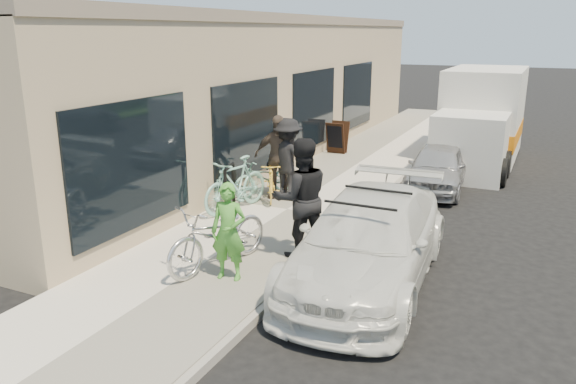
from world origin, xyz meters
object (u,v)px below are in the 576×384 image
(cruiser_bike_b, at_px, (265,177))
(cruiser_bike_a, at_px, (236,184))
(tandem_bike, at_px, (219,235))
(bike_rack, at_px, (229,184))
(bystander_a, at_px, (288,159))
(bystander_b, at_px, (278,157))
(moving_truck, at_px, (481,122))
(sedan_silver, at_px, (438,167))
(sandwich_board, at_px, (337,137))
(cruiser_bike_c, at_px, (271,180))
(sedan_white, at_px, (369,241))
(man_standing, at_px, (301,198))
(woman_rider, at_px, (229,232))

(cruiser_bike_b, bearing_deg, cruiser_bike_a, -67.15)
(tandem_bike, bearing_deg, bike_rack, 132.62)
(bystander_a, bearing_deg, bystander_b, 12.73)
(moving_truck, distance_m, cruiser_bike_b, 7.50)
(sedan_silver, height_order, cruiser_bike_b, sedan_silver)
(sandwich_board, distance_m, cruiser_bike_a, 6.31)
(cruiser_bike_b, bearing_deg, cruiser_bike_c, -12.16)
(sandwich_board, bearing_deg, tandem_bike, -79.45)
(tandem_bike, distance_m, cruiser_bike_c, 3.85)
(bike_rack, distance_m, sandwich_board, 6.45)
(sedan_white, bearing_deg, bystander_b, 131.37)
(bike_rack, relative_size, sandwich_board, 1.02)
(cruiser_bike_c, bearing_deg, moving_truck, 34.09)
(sandwich_board, relative_size, cruiser_bike_a, 0.51)
(bike_rack, distance_m, tandem_bike, 2.91)
(tandem_bike, xyz_separation_m, bystander_a, (-0.67, 3.96, 0.37))
(cruiser_bike_b, bearing_deg, bystander_a, 29.61)
(tandem_bike, xyz_separation_m, man_standing, (0.98, 0.99, 0.46))
(bike_rack, bearing_deg, tandem_bike, -62.30)
(tandem_bike, bearing_deg, woman_rider, -24.25)
(bystander_b, bearing_deg, sedan_white, -53.99)
(cruiser_bike_c, relative_size, bystander_a, 0.81)
(bystander_a, xyz_separation_m, bystander_b, (-0.23, -0.03, 0.03))
(sedan_white, distance_m, man_standing, 1.34)
(sedan_silver, xyz_separation_m, cruiser_bike_c, (-3.12, -2.94, 0.03))
(sedan_white, relative_size, woman_rider, 3.21)
(woman_rider, bearing_deg, moving_truck, 67.50)
(sedan_white, xyz_separation_m, woman_rider, (-1.85, -1.09, 0.22))
(moving_truck, bearing_deg, cruiser_bike_b, -121.35)
(sandwich_board, xyz_separation_m, cruiser_bike_c, (0.40, -5.30, -0.05))
(cruiser_bike_b, relative_size, bystander_a, 0.93)
(sandwich_board, distance_m, cruiser_bike_b, 5.11)
(sedan_white, distance_m, sedan_silver, 5.87)
(woman_rider, distance_m, bystander_a, 4.38)
(sedan_white, distance_m, cruiser_bike_a, 3.98)
(moving_truck, relative_size, bystander_b, 2.96)
(bike_rack, relative_size, tandem_bike, 0.48)
(moving_truck, xyz_separation_m, cruiser_bike_b, (-3.89, -6.38, -0.62))
(woman_rider, distance_m, cruiser_bike_b, 4.51)
(tandem_bike, bearing_deg, cruiser_bike_b, 122.30)
(sedan_silver, bearing_deg, cruiser_bike_a, -133.63)
(sandwich_board, height_order, woman_rider, woman_rider)
(cruiser_bike_b, bearing_deg, sedan_silver, 64.36)
(tandem_bike, relative_size, bystander_a, 1.13)
(sedan_silver, xyz_separation_m, woman_rider, (-1.79, -6.96, 0.34))
(sandwich_board, xyz_separation_m, tandem_bike, (1.37, -9.02, 0.05))
(sandwich_board, height_order, moving_truck, moving_truck)
(sedan_silver, distance_m, cruiser_bike_b, 4.35)
(sedan_silver, distance_m, tandem_bike, 7.00)
(woman_rider, height_order, cruiser_bike_c, woman_rider)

